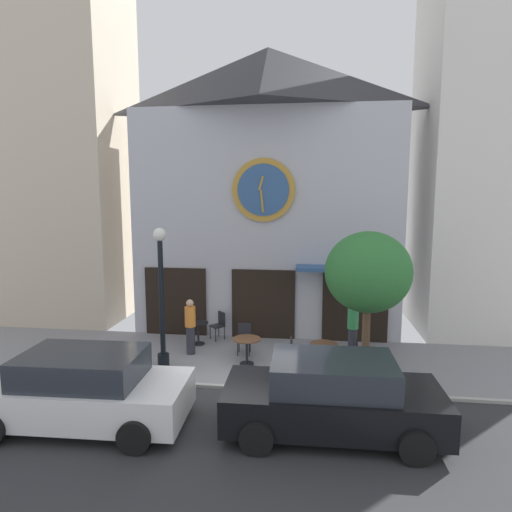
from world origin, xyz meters
TOP-DOWN VIEW (x-y plane):
  - ground_plane at (0.00, -1.16)m, footprint 24.14×10.41m
  - clock_building at (0.02, 5.35)m, footprint 8.96×4.02m
  - neighbor_building_left at (-8.45, 5.95)m, footprint 5.87×3.86m
  - neighbor_building_right at (7.94, 5.94)m, footprint 5.28×3.83m
  - street_lamp at (-2.48, 1.19)m, footprint 0.36×0.36m
  - street_tree at (2.95, 0.78)m, footprint 2.12×1.91m
  - cafe_table_center_left at (-1.97, 3.08)m, footprint 0.64×0.64m
  - cafe_table_rightmost at (-0.20, 1.62)m, footprint 0.79×0.79m
  - cafe_table_near_door at (1.94, 1.41)m, footprint 0.75×0.75m
  - cafe_chair_by_entrance at (1.16, 1.34)m, footprint 0.44×0.44m
  - cafe_chair_corner at (-1.41, 3.69)m, footprint 0.57×0.57m
  - cafe_chair_facing_wall at (2.71, 1.74)m, footprint 0.45×0.45m
  - cafe_chair_curbside at (-0.39, 2.47)m, footprint 0.42×0.42m
  - cafe_chair_facing_street at (1.75, 0.58)m, footprint 0.51×0.51m
  - pedestrian_orange at (-1.98, 2.23)m, footprint 0.35×0.35m
  - pedestrian_green at (2.81, 2.62)m, footprint 0.43×0.43m
  - parked_car_white at (-3.09, -2.01)m, footprint 4.35×2.11m
  - parked_car_black at (2.00, -1.71)m, footprint 4.32×2.06m

SIDE VIEW (x-z plane):
  - ground_plane at x=0.00m, z-range -0.09..0.04m
  - cafe_table_center_left at x=-1.97m, z-range 0.13..0.85m
  - cafe_chair_by_entrance at x=1.16m, z-range 0.08..0.98m
  - cafe_chair_corner at x=-1.41m, z-range 0.08..0.98m
  - cafe_chair_facing_wall at x=2.71m, z-range 0.08..0.98m
  - cafe_chair_curbside at x=-0.39m, z-range 0.08..0.98m
  - cafe_chair_facing_street at x=1.75m, z-range 0.08..0.98m
  - cafe_table_near_door at x=1.94m, z-range 0.17..0.94m
  - cafe_table_rightmost at x=-0.20m, z-range 0.18..0.94m
  - parked_car_white at x=-3.09m, z-range -0.01..1.54m
  - parked_car_black at x=2.00m, z-range -0.01..1.54m
  - pedestrian_orange at x=-1.98m, z-range 0.03..1.70m
  - pedestrian_green at x=2.81m, z-range 0.03..1.70m
  - street_lamp at x=-2.48m, z-range 0.03..3.90m
  - street_tree at x=2.95m, z-range 0.91..4.77m
  - clock_building at x=0.02m, z-range 0.18..9.82m
  - neighbor_building_left at x=-8.45m, z-range 0.00..13.30m
  - neighbor_building_right at x=7.94m, z-range 0.00..15.24m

